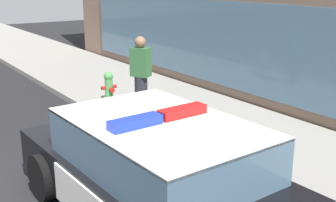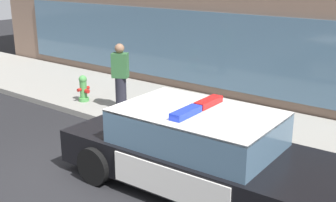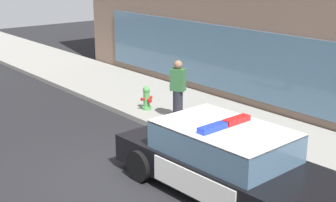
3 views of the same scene
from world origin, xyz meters
name	(u,v)px [view 1 (image 1 of 3)]	position (x,y,z in m)	size (l,w,h in m)	color
ground	(30,189)	(0.00, 0.00, 0.00)	(48.00, 48.00, 0.00)	black
sidewalk	(226,132)	(0.00, 3.93, 0.07)	(48.00, 3.35, 0.15)	gray
police_cruiser	(167,178)	(2.02, 1.12, 0.68)	(5.17, 2.30, 1.49)	black
fire_hydrant	(109,87)	(-3.12, 2.95, 0.50)	(0.34, 0.39, 0.73)	#4C994C
pedestrian_on_sidewalk	(141,76)	(-1.81, 3.07, 1.01)	(0.48, 0.42, 1.71)	#23232D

